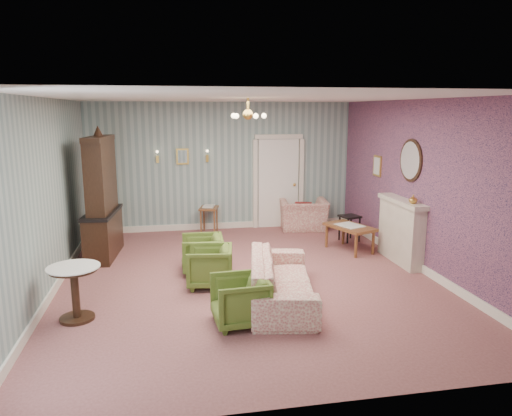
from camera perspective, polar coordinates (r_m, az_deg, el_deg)
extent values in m
plane|color=#905654|center=(7.96, -0.90, -8.41)|extent=(7.00, 7.00, 0.00)
plane|color=white|center=(7.48, -0.97, 12.96)|extent=(7.00, 7.00, 0.00)
plane|color=gray|center=(11.02, -4.00, 4.93)|extent=(6.00, 0.00, 6.00)
plane|color=gray|center=(4.26, 7.02, -5.83)|extent=(6.00, 0.00, 6.00)
plane|color=gray|center=(7.68, -23.57, 1.09)|extent=(0.00, 7.00, 7.00)
plane|color=gray|center=(8.60, 19.19, 2.44)|extent=(0.00, 7.00, 7.00)
plane|color=#B75B73|center=(8.60, 19.10, 2.44)|extent=(0.00, 7.00, 7.00)
imported|color=#516924|center=(6.26, -1.92, -10.66)|extent=(0.68, 0.72, 0.70)
imported|color=#516924|center=(7.59, -5.54, -6.67)|extent=(0.73, 0.77, 0.70)
imported|color=#516924|center=(8.24, -6.41, -5.20)|extent=(0.67, 0.71, 0.70)
imported|color=#A24143|center=(6.98, 3.05, -7.55)|extent=(1.03, 2.30, 0.87)
imported|color=#A24143|center=(11.11, 5.66, -0.19)|extent=(1.15, 0.83, 0.93)
imported|color=gold|center=(8.56, 18.16, 1.00)|extent=(0.15, 0.15, 0.15)
cube|color=maroon|center=(10.95, 5.63, -0.28)|extent=(0.41, 0.28, 0.39)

